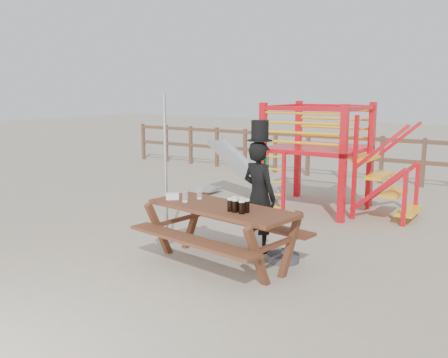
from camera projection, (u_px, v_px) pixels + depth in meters
The scene contains 10 objects.
ground at pixel (204, 255), 7.15m from camera, with size 60.00×60.00×0.00m, color tan.
back_fence at pixel (362, 153), 12.78m from camera, with size 15.09×0.09×1.20m.
playground_fort at pixel (314, 155), 9.84m from camera, with size 4.71×1.84×2.10m.
picnic_table at pixel (221, 228), 6.70m from camera, with size 2.28×1.74×0.81m.
man_with_hat at pixel (259, 193), 7.24m from camera, with size 0.67×0.53×1.92m.
metal_pole at pixel (166, 169), 7.63m from camera, with size 0.05×0.05×2.27m, color #B2B2B7.
parasol_base at pixel (283, 258), 6.89m from camera, with size 0.45×0.45×0.19m.
paper_bag at pixel (172, 196), 7.08m from camera, with size 0.18×0.14×0.08m, color white.
stout_pints at pixel (238, 205), 6.35m from camera, with size 0.29×0.21×0.17m.
empty_glasses at pixel (192, 196), 6.98m from camera, with size 0.13×0.35×0.15m.
Camera 1 is at (3.98, -5.56, 2.35)m, focal length 40.00 mm.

